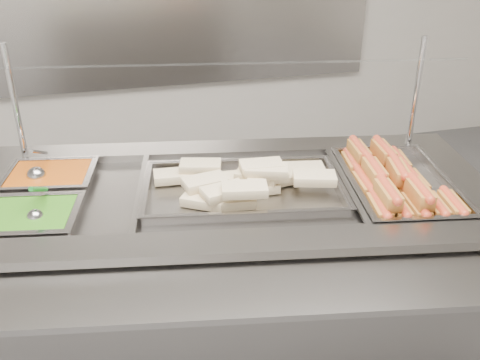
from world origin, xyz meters
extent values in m
cube|color=slate|center=(-0.03, 0.35, 0.42)|extent=(1.85, 1.02, 0.84)
cube|color=gray|center=(-0.09, 0.01, 0.86)|extent=(1.82, 0.45, 0.03)
cube|color=gray|center=(0.03, 0.68, 0.86)|extent=(1.82, 0.45, 0.03)
cube|color=gray|center=(0.80, 0.20, 0.86)|extent=(0.22, 0.57, 0.03)
cube|color=black|center=(-0.03, 0.35, 0.75)|extent=(1.65, 0.82, 0.02)
cube|color=gray|center=(0.38, 0.27, 0.87)|extent=(0.12, 0.55, 0.01)
cube|color=gray|center=(-0.32, 0.40, 0.87)|extent=(0.12, 0.55, 0.01)
cube|color=gray|center=(-0.12, -0.14, 0.82)|extent=(1.76, 0.55, 0.02)
cylinder|color=silver|center=(-0.72, 0.79, 1.09)|extent=(0.02, 0.02, 0.43)
cylinder|color=silver|center=(0.77, 0.53, 1.09)|extent=(0.02, 0.02, 0.43)
cube|color=silver|center=(0.00, 0.54, 1.24)|extent=(1.63, 0.56, 0.08)
cube|color=#A53809|center=(-0.63, 0.60, 0.83)|extent=(0.31, 0.26, 0.09)
cube|color=#236B10|center=(-0.68, 0.32, 0.83)|extent=(0.31, 0.26, 0.09)
cube|color=#AD6424|center=(0.41, 0.10, 0.85)|extent=(0.08, 0.15, 0.05)
cylinder|color=red|center=(0.41, 0.10, 0.88)|extent=(0.06, 0.16, 0.03)
cube|color=#AD6424|center=(0.44, 0.26, 0.85)|extent=(0.07, 0.15, 0.05)
cylinder|color=red|center=(0.44, 0.26, 0.88)|extent=(0.05, 0.16, 0.03)
cube|color=#AD6424|center=(0.47, 0.43, 0.85)|extent=(0.08, 0.15, 0.05)
cylinder|color=red|center=(0.47, 0.43, 0.88)|extent=(0.06, 0.16, 0.03)
cube|color=#AD6424|center=(0.47, 0.08, 0.85)|extent=(0.07, 0.15, 0.05)
cylinder|color=red|center=(0.47, 0.08, 0.88)|extent=(0.06, 0.16, 0.03)
cube|color=#AD6424|center=(0.50, 0.25, 0.85)|extent=(0.07, 0.15, 0.05)
cylinder|color=red|center=(0.50, 0.25, 0.88)|extent=(0.06, 0.16, 0.03)
cube|color=#AD6424|center=(0.53, 0.42, 0.85)|extent=(0.08, 0.15, 0.05)
cylinder|color=red|center=(0.53, 0.42, 0.88)|extent=(0.06, 0.16, 0.03)
cube|color=#AD6424|center=(0.53, 0.07, 0.85)|extent=(0.07, 0.15, 0.05)
cylinder|color=red|center=(0.53, 0.07, 0.88)|extent=(0.06, 0.16, 0.03)
cube|color=#AD6424|center=(0.56, 0.24, 0.85)|extent=(0.07, 0.15, 0.05)
cylinder|color=red|center=(0.56, 0.24, 0.88)|extent=(0.06, 0.16, 0.03)
cube|color=#AD6424|center=(0.59, 0.41, 0.86)|extent=(0.08, 0.15, 0.05)
cylinder|color=red|center=(0.59, 0.41, 0.88)|extent=(0.06, 0.16, 0.03)
cube|color=#AD6424|center=(0.59, 0.06, 0.85)|extent=(0.08, 0.15, 0.05)
cylinder|color=red|center=(0.59, 0.06, 0.88)|extent=(0.06, 0.16, 0.03)
cube|color=#AD6424|center=(0.62, 0.23, 0.86)|extent=(0.07, 0.15, 0.05)
cylinder|color=red|center=(0.62, 0.23, 0.88)|extent=(0.05, 0.16, 0.03)
cube|color=#AD6424|center=(0.65, 0.40, 0.86)|extent=(0.08, 0.15, 0.05)
cylinder|color=red|center=(0.65, 0.40, 0.88)|extent=(0.06, 0.16, 0.03)
cube|color=#AD6424|center=(0.65, 0.05, 0.86)|extent=(0.08, 0.15, 0.05)
cylinder|color=red|center=(0.65, 0.05, 0.88)|extent=(0.06, 0.16, 0.03)
cube|color=#AD6424|center=(0.44, 0.10, 0.90)|extent=(0.07, 0.15, 0.05)
cylinder|color=red|center=(0.44, 0.10, 0.93)|extent=(0.06, 0.16, 0.03)
cube|color=#AD6424|center=(0.47, 0.26, 0.90)|extent=(0.07, 0.15, 0.05)
cylinder|color=red|center=(0.47, 0.26, 0.93)|extent=(0.06, 0.16, 0.03)
cube|color=#AD6424|center=(0.50, 0.43, 0.90)|extent=(0.07, 0.15, 0.05)
cylinder|color=red|center=(0.50, 0.43, 0.93)|extent=(0.05, 0.16, 0.03)
cube|color=#AD6424|center=(0.54, 0.08, 0.90)|extent=(0.07, 0.15, 0.05)
cylinder|color=red|center=(0.54, 0.08, 0.93)|extent=(0.06, 0.16, 0.03)
cube|color=#AD6424|center=(0.55, 0.24, 0.90)|extent=(0.09, 0.15, 0.05)
cylinder|color=red|center=(0.55, 0.24, 0.93)|extent=(0.07, 0.16, 0.03)
cube|color=#AD6424|center=(0.59, 0.40, 0.90)|extent=(0.07, 0.15, 0.05)
cylinder|color=red|center=(0.59, 0.40, 0.93)|extent=(0.05, 0.16, 0.03)
cube|color=beige|center=(-0.03, 0.25, 0.87)|extent=(0.16, 0.10, 0.03)
cube|color=beige|center=(0.07, 0.33, 0.86)|extent=(0.15, 0.08, 0.03)
cube|color=beige|center=(0.15, 0.37, 0.87)|extent=(0.16, 0.11, 0.03)
cube|color=beige|center=(-0.12, 0.28, 0.86)|extent=(0.17, 0.15, 0.03)
cube|color=beige|center=(-0.19, 0.48, 0.87)|extent=(0.15, 0.09, 0.03)
cube|color=beige|center=(-0.02, 0.40, 0.86)|extent=(0.15, 0.09, 0.03)
cube|color=beige|center=(0.15, 0.38, 0.87)|extent=(0.15, 0.10, 0.03)
cube|color=beige|center=(0.28, 0.42, 0.86)|extent=(0.16, 0.11, 0.03)
cube|color=beige|center=(0.10, 0.34, 0.90)|extent=(0.15, 0.09, 0.03)
cube|color=beige|center=(0.26, 0.29, 0.89)|extent=(0.16, 0.12, 0.03)
cube|color=beige|center=(-0.11, 0.35, 0.90)|extent=(0.16, 0.11, 0.03)
cube|color=beige|center=(-0.06, 0.27, 0.90)|extent=(0.16, 0.11, 0.03)
cube|color=beige|center=(-0.10, 0.48, 0.89)|extent=(0.16, 0.12, 0.03)
cube|color=beige|center=(0.08, 0.36, 0.89)|extent=(0.17, 0.15, 0.03)
cube|color=beige|center=(0.10, 0.33, 0.92)|extent=(0.16, 0.12, 0.03)
cube|color=beige|center=(0.09, 0.36, 0.93)|extent=(0.15, 0.09, 0.03)
cube|color=beige|center=(0.00, 0.22, 0.92)|extent=(0.16, 0.11, 0.03)
sphere|color=#A1A1A5|center=(-0.67, 0.59, 0.87)|extent=(0.07, 0.07, 0.07)
cylinder|color=#A1A1A5|center=(-0.65, 0.66, 0.93)|extent=(0.04, 0.16, 0.09)
sphere|color=#A1A1A5|center=(-0.65, 0.30, 0.87)|extent=(0.05, 0.05, 0.05)
cylinder|color=#147225|center=(-0.64, 0.37, 0.93)|extent=(0.04, 0.14, 0.09)
camera|label=1|loc=(-0.39, -1.23, 1.72)|focal=40.00mm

